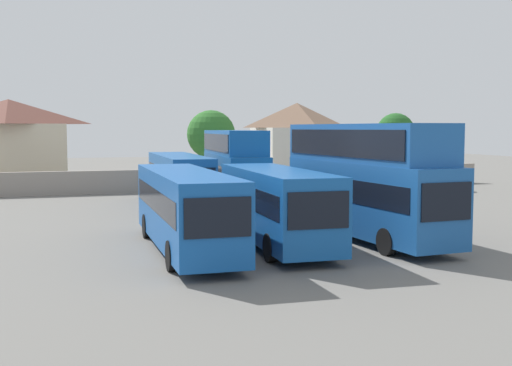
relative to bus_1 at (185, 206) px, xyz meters
name	(u,v)px	position (x,y,z in m)	size (l,w,h in m)	color
ground	(191,201)	(4.04, 18.15, -1.88)	(140.00, 140.00, 0.00)	slate
depot_boundary_wall	(174,180)	(4.04, 24.76, -0.98)	(56.00, 0.50, 1.80)	gray
bus_1	(185,206)	(0.00, 0.00, 0.00)	(2.80, 11.79, 3.28)	#1452A6
bus_2	(276,203)	(3.90, -0.15, 0.00)	(3.02, 10.20, 3.29)	#1553A1
bus_3	(366,175)	(8.31, 0.26, 1.06)	(3.28, 11.32, 5.23)	#1C559F
bus_4	(179,177)	(2.55, 14.60, 0.03)	(2.87, 11.68, 3.33)	#17549F
bus_5	(234,163)	(6.33, 15.08, 0.88)	(3.40, 10.92, 4.90)	#1456A1
house_terrace_left	(9,142)	(-8.59, 33.19, 1.95)	(9.79, 7.04, 7.51)	beige
house_terrace_centre	(297,141)	(17.64, 32.73, 1.95)	(7.77, 7.30, 7.50)	silver
tree_left_of_lot	(211,135)	(7.73, 27.26, 2.61)	(4.09, 4.09, 6.57)	brown
tree_behind_wall	(395,133)	(22.73, 22.76, 2.79)	(3.21, 3.21, 6.33)	brown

